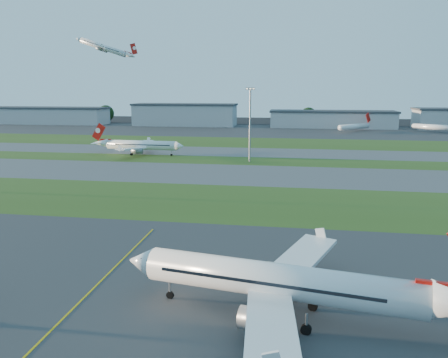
% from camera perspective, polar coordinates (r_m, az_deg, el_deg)
% --- Properties ---
extents(ground, '(700.00, 700.00, 0.00)m').
position_cam_1_polar(ground, '(58.60, -23.68, -15.03)').
color(ground, black).
rests_on(ground, ground).
extents(apron_near, '(300.00, 70.00, 0.01)m').
position_cam_1_polar(apron_near, '(58.60, -23.68, -15.03)').
color(apron_near, '#333335').
rests_on(apron_near, ground).
extents(grass_strip_a, '(300.00, 34.00, 0.01)m').
position_cam_1_polar(grass_strip_a, '(103.26, -8.12, -2.64)').
color(grass_strip_a, '#36511B').
rests_on(grass_strip_a, ground).
extents(taxiway_a, '(300.00, 32.00, 0.01)m').
position_cam_1_polar(taxiway_a, '(134.37, -4.01, 0.80)').
color(taxiway_a, '#515154').
rests_on(taxiway_a, ground).
extents(grass_strip_b, '(300.00, 18.00, 0.01)m').
position_cam_1_polar(grass_strip_b, '(158.45, -1.98, 2.49)').
color(grass_strip_b, '#36511B').
rests_on(grass_strip_b, ground).
extents(taxiway_b, '(300.00, 26.00, 0.01)m').
position_cam_1_polar(taxiway_b, '(179.84, -0.65, 3.60)').
color(taxiway_b, '#515154').
rests_on(taxiway_b, ground).
extents(grass_strip_c, '(300.00, 40.00, 0.01)m').
position_cam_1_polar(grass_strip_c, '(212.17, 0.85, 4.85)').
color(grass_strip_c, '#36511B').
rests_on(grass_strip_c, ground).
extents(apron_far, '(400.00, 80.00, 0.01)m').
position_cam_1_polar(apron_far, '(271.36, 2.67, 6.34)').
color(apron_far, '#333335').
rests_on(apron_far, ground).
extents(yellow_line, '(0.25, 60.00, 0.02)m').
position_cam_1_polar(yellow_line, '(56.21, -19.21, -15.86)').
color(yellow_line, gold).
rests_on(yellow_line, ground).
extents(airliner_parked, '(38.34, 32.26, 12.04)m').
position_cam_1_polar(airliner_parked, '(50.42, 7.53, -13.24)').
color(airliner_parked, white).
rests_on(airliner_parked, ground).
extents(airliner_taxiing, '(34.77, 29.46, 10.85)m').
position_cam_1_polar(airliner_taxiing, '(173.14, -10.83, 4.35)').
color(airliner_taxiing, white).
rests_on(airliner_taxiing, ground).
extents(airliner_departing, '(32.88, 27.67, 10.32)m').
position_cam_1_polar(airliner_departing, '(271.96, -15.41, 16.23)').
color(airliner_departing, white).
extents(mini_jet_near, '(21.46, 21.45, 9.48)m').
position_cam_1_polar(mini_jet_near, '(273.37, 16.66, 6.60)').
color(mini_jet_near, white).
rests_on(mini_jet_near, ground).
extents(mini_jet_far, '(25.38, 16.26, 9.48)m').
position_cam_1_polar(mini_jet_far, '(285.71, 25.95, 6.11)').
color(mini_jet_far, white).
rests_on(mini_jet_far, ground).
extents(light_mast_centre, '(3.20, 0.70, 25.80)m').
position_cam_1_polar(light_mast_centre, '(152.61, 3.42, 7.72)').
color(light_mast_centre, gray).
rests_on(light_mast_centre, ground).
extents(hangar_far_west, '(91.80, 23.00, 12.20)m').
position_cam_1_polar(hangar_far_west, '(349.07, -22.23, 7.70)').
color(hangar_far_west, '#A7AAAF').
rests_on(hangar_far_west, ground).
extents(hangar_west, '(71.40, 23.00, 15.20)m').
position_cam_1_polar(hangar_west, '(308.28, -5.11, 8.38)').
color(hangar_west, '#A7AAAF').
rests_on(hangar_west, ground).
extents(hangar_east, '(81.60, 23.00, 11.20)m').
position_cam_1_polar(hangar_east, '(300.21, 13.92, 7.61)').
color(hangar_east, '#A7AAAF').
rests_on(hangar_east, ground).
extents(tree_far_west, '(11.00, 11.00, 12.00)m').
position_cam_1_polar(tree_far_west, '(381.79, -26.42, 7.68)').
color(tree_far_west, black).
rests_on(tree_far_west, ground).
extents(tree_west, '(12.10, 12.10, 13.20)m').
position_cam_1_polar(tree_west, '(343.80, -15.17, 8.28)').
color(tree_west, black).
rests_on(tree_west, ground).
extents(tree_mid_west, '(9.90, 9.90, 10.80)m').
position_cam_1_polar(tree_mid_west, '(314.12, -0.14, 8.16)').
color(tree_mid_west, black).
rests_on(tree_mid_west, ground).
extents(tree_mid_east, '(11.55, 11.55, 12.60)m').
position_cam_1_polar(tree_mid_east, '(313.22, 10.96, 8.11)').
color(tree_mid_east, black).
rests_on(tree_mid_east, ground).
extents(tree_east, '(10.45, 10.45, 11.40)m').
position_cam_1_polar(tree_east, '(322.53, 24.51, 7.26)').
color(tree_east, black).
rests_on(tree_east, ground).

